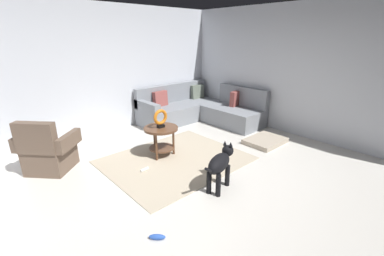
{
  "coord_description": "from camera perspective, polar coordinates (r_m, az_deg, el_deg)",
  "views": [
    {
      "loc": [
        -2.41,
        -2.54,
        2.06
      ],
      "look_at": [
        0.45,
        0.6,
        0.55
      ],
      "focal_mm": 24.46,
      "sensor_mm": 36.0,
      "label": 1
    }
  ],
  "objects": [
    {
      "name": "dog",
      "position": [
        3.68,
        6.17,
        -7.76
      ],
      "size": [
        0.82,
        0.37,
        0.63
      ],
      "rotation": [
        0.0,
        0.0,
        5.02
      ],
      "color": "black",
      "rests_on": "ground_plane"
    },
    {
      "name": "dog_toy_rope",
      "position": [
        4.32,
        -10.35,
        -8.9
      ],
      "size": [
        0.15,
        0.07,
        0.05
      ],
      "primitive_type": "cylinder",
      "rotation": [
        0.0,
        1.57,
        0.11
      ],
      "color": "silver",
      "rests_on": "ground_plane"
    },
    {
      "name": "wall_right",
      "position": [
        5.97,
        22.56,
        11.27
      ],
      "size": [
        0.12,
        6.0,
        2.7
      ],
      "primitive_type": "cube",
      "color": "silver",
      "rests_on": "ground_plane"
    },
    {
      "name": "torus_sculpture",
      "position": [
        4.55,
        -6.89,
        2.18
      ],
      "size": [
        0.28,
        0.08,
        0.33
      ],
      "color": "black",
      "rests_on": "side_table"
    },
    {
      "name": "sectional_couch",
      "position": [
        6.58,
        1.63,
        3.95
      ],
      "size": [
        2.2,
        2.25,
        0.88
      ],
      "color": "gray",
      "rests_on": "ground_plane"
    },
    {
      "name": "side_table",
      "position": [
        4.64,
        -6.75,
        -1.29
      ],
      "size": [
        0.6,
        0.6,
        0.54
      ],
      "color": "brown",
      "rests_on": "ground_plane"
    },
    {
      "name": "wall_back",
      "position": [
        6.03,
        -18.87,
        11.78
      ],
      "size": [
        6.0,
        0.12,
        2.7
      ],
      "primitive_type": "cube",
      "color": "silver",
      "rests_on": "ground_plane"
    },
    {
      "name": "dog_toy_bone",
      "position": [
        3.04,
        -7.6,
        -22.48
      ],
      "size": [
        0.17,
        0.17,
        0.06
      ],
      "primitive_type": "ellipsoid",
      "rotation": [
        0.0,
        0.0,
        2.36
      ],
      "color": "blue",
      "rests_on": "ground_plane"
    },
    {
      "name": "ground_plane",
      "position": [
        4.09,
        1.02,
        -11.5
      ],
      "size": [
        6.0,
        6.0,
        0.1
      ],
      "primitive_type": "cube",
      "color": "silver"
    },
    {
      "name": "area_rug",
      "position": [
        4.61,
        -3.62,
        -6.93
      ],
      "size": [
        2.3,
        1.9,
        0.01
      ],
      "primitive_type": "cube",
      "color": "#BCAD93",
      "rests_on": "ground_plane"
    },
    {
      "name": "dog_bed_mat",
      "position": [
        5.5,
        15.65,
        -2.71
      ],
      "size": [
        0.8,
        0.6,
        0.09
      ],
      "primitive_type": "cube",
      "color": "#B2A38E",
      "rests_on": "ground_plane"
    },
    {
      "name": "armchair",
      "position": [
        4.72,
        -28.91,
        -4.63
      ],
      "size": [
        0.98,
        0.99,
        0.88
      ],
      "rotation": [
        0.0,
        0.0,
        -0.82
      ],
      "color": "brown",
      "rests_on": "ground_plane"
    }
  ]
}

